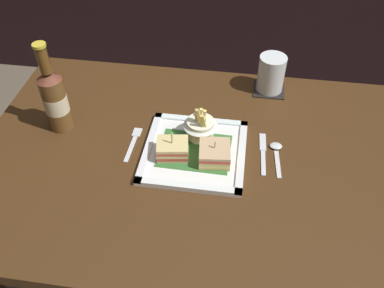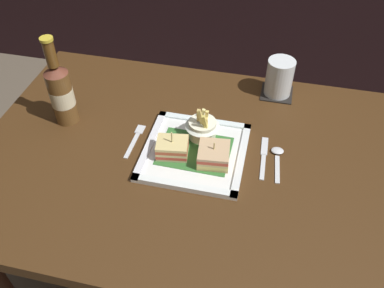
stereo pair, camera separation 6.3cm
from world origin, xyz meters
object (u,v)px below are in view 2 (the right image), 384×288
Objects in this scene: sandwich_half_right at (214,155)px; fork at (135,139)px; sandwich_half_left at (172,148)px; water_glass at (279,80)px; spoon at (277,156)px; dining_table at (189,189)px; fries_cup at (202,126)px; beer_bottle at (61,92)px; square_plate at (195,152)px; knife at (264,156)px.

sandwich_half_right reaches higher than fork.
sandwich_half_left is 0.78× the size of water_glass.
dining_table is at bearing -168.56° from spoon.
sandwich_half_right is at bearing -159.43° from spoon.
spoon is at bearing 11.44° from dining_table.
sandwich_half_right is at bearing -9.97° from fork.
sandwich_half_left is 0.90× the size of fries_cup.
sandwich_half_right is at bearing -9.83° from beer_bottle.
beer_bottle is at bearing 167.05° from sandwich_half_left.
beer_bottle is (-0.41, 0.06, 0.10)m from square_plate.
sandwich_half_left is 0.71× the size of spoon.
fries_cup is at bearing 53.54° from sandwich_half_left.
knife is at bearing 11.84° from dining_table.
beer_bottle is at bearing -155.81° from water_glass.
beer_bottle reaches higher than spoon.
dining_table is 11.61× the size of fries_cup.
sandwich_half_right is 0.24m from fork.
beer_bottle reaches higher than water_glass.
sandwich_half_left is 0.11m from fries_cup.
fries_cup is 0.20m from fork.
water_glass reaches higher than square_plate.
fork is 0.37m from knife.
fries_cup reaches higher than fork.
beer_bottle is 0.25m from fork.
water_glass is (0.20, 0.33, 0.05)m from square_plate.
water_glass is at bearing 67.95° from sandwich_half_right.
beer_bottle is at bearing 172.12° from square_plate.
sandwich_half_left is 0.34× the size of beer_bottle.
fries_cup is (0.02, 0.07, 0.20)m from dining_table.
square_plate is 0.18m from fork.
fries_cup is at bearing 119.70° from sandwich_half_right.
water_glass is at bearing 54.03° from fries_cup.
fork is (-0.24, 0.04, -0.03)m from sandwich_half_right.
sandwich_half_right is 0.10m from fries_cup.
beer_bottle is at bearing 177.74° from knife.
fork is at bearing -177.63° from knife.
square_plate is at bearing -5.58° from fork.
beer_bottle is (-0.35, 0.08, 0.07)m from sandwich_half_left.
sandwich_half_right is at bearing -60.30° from fries_cup.
water_glass is 0.85× the size of fork.
fork is 0.86× the size of knife.
fries_cup is 0.19m from knife.
dining_table is 0.15m from square_plate.
beer_bottle is (-0.46, 0.08, 0.07)m from sandwich_half_right.
fries_cup is at bearing 83.36° from square_plate.
square_plate is 1.69× the size of knife.
fries_cup reaches higher than sandwich_half_left.
fork is at bearing 161.25° from sandwich_half_left.
water_glass reaches higher than fork.
fries_cup is 0.33m from water_glass.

